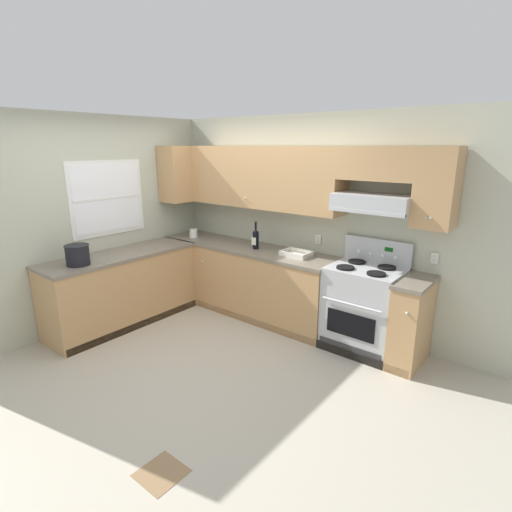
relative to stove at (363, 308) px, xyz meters
name	(u,v)px	position (x,y,z in m)	size (l,w,h in m)	color
ground_plane	(192,352)	(-1.39, -1.25, -0.48)	(7.04, 7.04, 0.00)	#B2AA99
floor_accent_tile	(161,473)	(-0.30, -2.53, -0.48)	(0.30, 0.30, 0.01)	olive
wall_back	(302,205)	(-1.00, 0.27, 1.00)	(4.68, 0.57, 2.55)	#B7BAA3
wall_left	(117,213)	(-2.98, -1.03, 0.87)	(0.47, 4.00, 2.55)	#B7BAA3
counter_back_run	(259,283)	(-1.44, -0.01, -0.03)	(3.60, 0.65, 0.91)	tan
counter_left_run	(123,289)	(-2.63, -1.26, -0.03)	(0.63, 1.91, 0.91)	tan
stove	(363,308)	(0.00, 0.00, 0.00)	(0.76, 0.62, 1.20)	#B7BABC
wine_bottle	(256,238)	(-1.48, -0.03, 0.57)	(0.08, 0.08, 0.35)	black
bowl	(296,254)	(-0.89, 0.01, 0.45)	(0.34, 0.25, 0.06)	white
bucket	(77,255)	(-2.55, -1.82, 0.55)	(0.26, 0.26, 0.23)	black
paper_towel_roll	(194,233)	(-2.59, -0.08, 0.49)	(0.11, 0.11, 0.12)	white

